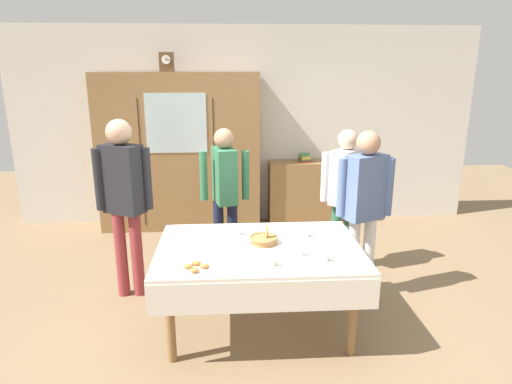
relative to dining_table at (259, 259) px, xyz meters
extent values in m
plane|color=#846B4C|center=(0.00, 0.24, -0.65)|extent=(12.00, 12.00, 0.00)
cube|color=silver|center=(0.00, 2.89, 0.70)|extent=(6.40, 0.10, 2.70)
cylinder|color=olive|center=(-0.69, -0.39, -0.29)|extent=(0.07, 0.07, 0.71)
cylinder|color=olive|center=(0.69, -0.39, -0.29)|extent=(0.07, 0.07, 0.71)
cylinder|color=olive|center=(-0.69, 0.46, -0.29)|extent=(0.07, 0.07, 0.71)
cylinder|color=olive|center=(0.69, 0.46, -0.29)|extent=(0.07, 0.07, 0.71)
cube|color=silver|center=(0.00, 0.04, 0.08)|extent=(1.66, 1.13, 0.03)
cube|color=silver|center=(0.00, -0.53, -0.06)|extent=(1.66, 0.01, 0.24)
cube|color=olive|center=(-0.90, 2.59, 0.40)|extent=(2.14, 0.45, 2.10)
cube|color=silver|center=(-0.90, 2.36, 0.82)|extent=(0.77, 0.01, 0.75)
cube|color=black|center=(-1.37, 2.36, 0.30)|extent=(0.01, 0.01, 1.68)
cube|color=black|center=(-0.43, 2.36, 0.30)|extent=(0.01, 0.01, 1.68)
cube|color=brown|center=(-1.01, 2.59, 1.57)|extent=(0.18, 0.10, 0.24)
cylinder|color=white|center=(-1.01, 2.54, 1.60)|extent=(0.11, 0.01, 0.11)
cube|color=black|center=(-1.01, 2.53, 1.61)|extent=(0.00, 0.00, 0.04)
cube|color=black|center=(-0.99, 2.53, 1.60)|extent=(0.05, 0.00, 0.00)
cube|color=olive|center=(0.81, 2.64, -0.20)|extent=(0.98, 0.35, 0.89)
cube|color=#99332D|center=(0.81, 2.64, 0.26)|extent=(0.15, 0.18, 0.03)
cube|color=#3D754C|center=(0.81, 2.64, 0.28)|extent=(0.17, 0.20, 0.02)
cube|color=#B29333|center=(0.81, 2.64, 0.31)|extent=(0.14, 0.22, 0.04)
cube|color=#3D754C|center=(0.81, 2.64, 0.34)|extent=(0.15, 0.18, 0.02)
cylinder|color=white|center=(0.29, -0.17, 0.10)|extent=(0.13, 0.13, 0.01)
cylinder|color=white|center=(0.29, -0.17, 0.13)|extent=(0.08, 0.08, 0.05)
torus|color=white|center=(0.33, -0.17, 0.13)|extent=(0.04, 0.01, 0.04)
cylinder|color=#47230F|center=(0.29, -0.17, 0.15)|extent=(0.06, 0.06, 0.01)
cylinder|color=white|center=(-0.18, 0.30, 0.10)|extent=(0.13, 0.13, 0.01)
cylinder|color=white|center=(-0.18, 0.30, 0.13)|extent=(0.08, 0.08, 0.05)
torus|color=white|center=(-0.14, 0.30, 0.13)|extent=(0.04, 0.01, 0.04)
cylinder|color=silver|center=(0.41, 0.21, 0.10)|extent=(0.13, 0.13, 0.01)
cylinder|color=silver|center=(0.41, 0.21, 0.13)|extent=(0.08, 0.08, 0.05)
torus|color=silver|center=(0.44, 0.21, 0.13)|extent=(0.04, 0.01, 0.04)
cylinder|color=white|center=(0.47, -0.28, 0.10)|extent=(0.13, 0.13, 0.01)
cylinder|color=white|center=(0.47, -0.28, 0.13)|extent=(0.08, 0.08, 0.05)
torus|color=white|center=(0.50, -0.28, 0.13)|extent=(0.04, 0.01, 0.04)
cylinder|color=silver|center=(0.06, -0.34, 0.10)|extent=(0.13, 0.13, 0.01)
cylinder|color=silver|center=(0.06, -0.34, 0.13)|extent=(0.08, 0.08, 0.05)
torus|color=silver|center=(0.10, -0.34, 0.13)|extent=(0.04, 0.01, 0.04)
cylinder|color=#9E7542|center=(0.04, 0.10, 0.12)|extent=(0.22, 0.22, 0.05)
torus|color=#9E7542|center=(0.04, 0.10, 0.14)|extent=(0.24, 0.24, 0.02)
cylinder|color=tan|center=(0.07, 0.09, 0.19)|extent=(0.03, 0.02, 0.12)
cylinder|color=tan|center=(0.07, 0.10, 0.19)|extent=(0.02, 0.02, 0.12)
cylinder|color=tan|center=(0.07, 0.12, 0.19)|extent=(0.02, 0.03, 0.12)
cylinder|color=white|center=(-0.48, -0.38, 0.10)|extent=(0.28, 0.28, 0.01)
ellipsoid|color=#BC7F3D|center=(-0.42, -0.37, 0.12)|extent=(0.07, 0.05, 0.04)
ellipsoid|color=#BC7F3D|center=(-0.49, -0.32, 0.12)|extent=(0.07, 0.05, 0.04)
ellipsoid|color=#BC7F3D|center=(-0.54, -0.37, 0.12)|extent=(0.07, 0.05, 0.04)
ellipsoid|color=#BC7F3D|center=(-0.49, -0.44, 0.12)|extent=(0.07, 0.05, 0.04)
cube|color=silver|center=(0.28, 0.10, 0.10)|extent=(0.10, 0.01, 0.00)
ellipsoid|color=silver|center=(0.34, 0.10, 0.10)|extent=(0.03, 0.02, 0.01)
cube|color=silver|center=(0.16, 0.45, 0.10)|extent=(0.10, 0.01, 0.00)
ellipsoid|color=silver|center=(0.22, 0.45, 0.10)|extent=(0.03, 0.02, 0.01)
cube|color=silver|center=(-0.51, 0.08, 0.10)|extent=(0.10, 0.01, 0.00)
ellipsoid|color=silver|center=(-0.45, 0.08, 0.10)|extent=(0.03, 0.02, 0.01)
cylinder|color=#33704C|center=(0.90, 1.10, -0.26)|extent=(0.11, 0.11, 0.77)
cylinder|color=#33704C|center=(1.05, 1.10, -0.26)|extent=(0.11, 0.11, 0.77)
cube|color=silver|center=(0.98, 1.10, 0.40)|extent=(0.39, 0.40, 0.57)
sphere|color=#DBB293|center=(0.98, 1.10, 0.80)|extent=(0.21, 0.21, 0.21)
cylinder|color=silver|center=(0.76, 1.10, 0.40)|extent=(0.08, 0.08, 0.52)
cylinder|color=silver|center=(1.20, 1.10, 0.40)|extent=(0.08, 0.08, 0.52)
cylinder|color=#191E38|center=(-0.36, 1.20, -0.26)|extent=(0.11, 0.11, 0.77)
cylinder|color=#191E38|center=(-0.21, 1.20, -0.26)|extent=(0.11, 0.11, 0.77)
cube|color=#33704C|center=(-0.28, 1.20, 0.41)|extent=(0.28, 0.40, 0.58)
sphere|color=tan|center=(-0.28, 1.20, 0.80)|extent=(0.21, 0.21, 0.21)
cylinder|color=#33704C|center=(-0.50, 1.20, 0.41)|extent=(0.08, 0.08, 0.52)
cylinder|color=#33704C|center=(-0.06, 1.20, 0.41)|extent=(0.08, 0.08, 0.52)
cylinder|color=silver|center=(0.93, 0.51, -0.25)|extent=(0.11, 0.11, 0.80)
cylinder|color=silver|center=(1.08, 0.51, -0.25)|extent=(0.11, 0.11, 0.80)
cube|color=slate|center=(1.00, 0.51, 0.45)|extent=(0.41, 0.33, 0.60)
sphere|color=tan|center=(1.00, 0.51, 0.86)|extent=(0.22, 0.22, 0.22)
cylinder|color=slate|center=(0.78, 0.51, 0.45)|extent=(0.08, 0.08, 0.54)
cylinder|color=slate|center=(1.22, 0.51, 0.45)|extent=(0.08, 0.08, 0.54)
cylinder|color=#933338|center=(-1.28, 0.67, -0.22)|extent=(0.11, 0.11, 0.85)
cylinder|color=#933338|center=(-1.13, 0.67, -0.22)|extent=(0.11, 0.11, 0.85)
cube|color=#232328|center=(-1.21, 0.67, 0.52)|extent=(0.41, 0.34, 0.64)
sphere|color=tan|center=(-1.21, 0.67, 0.95)|extent=(0.23, 0.23, 0.23)
cylinder|color=#232328|center=(-1.43, 0.67, 0.52)|extent=(0.08, 0.08, 0.57)
cylinder|color=#232328|center=(-0.99, 0.67, 0.52)|extent=(0.08, 0.08, 0.57)
camera|label=1|loc=(-0.23, -3.31, 1.50)|focal=30.95mm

